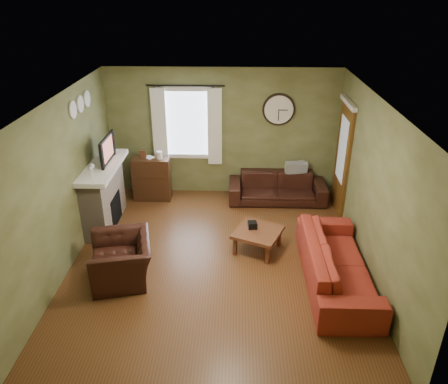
{
  "coord_description": "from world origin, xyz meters",
  "views": [
    {
      "loc": [
        0.3,
        -5.81,
        4.09
      ],
      "look_at": [
        0.1,
        0.4,
        1.05
      ],
      "focal_mm": 35.0,
      "sensor_mm": 36.0,
      "label": 1
    }
  ],
  "objects_px": {
    "sofa_brown": "(277,188)",
    "sofa_red": "(337,263)",
    "bookshelf": "(152,179)",
    "armchair": "(122,260)",
    "coffee_table": "(258,241)"
  },
  "relations": [
    {
      "from": "sofa_red",
      "to": "bookshelf",
      "type": "bearing_deg",
      "value": 50.37
    },
    {
      "from": "sofa_brown",
      "to": "coffee_table",
      "type": "height_order",
      "value": "sofa_brown"
    },
    {
      "from": "sofa_red",
      "to": "armchair",
      "type": "bearing_deg",
      "value": 90.01
    },
    {
      "from": "sofa_brown",
      "to": "coffee_table",
      "type": "xyz_separation_m",
      "value": [
        -0.46,
        -1.85,
        -0.1
      ]
    },
    {
      "from": "sofa_red",
      "to": "armchair",
      "type": "relative_size",
      "value": 2.29
    },
    {
      "from": "sofa_brown",
      "to": "coffee_table",
      "type": "bearing_deg",
      "value": -103.94
    },
    {
      "from": "armchair",
      "to": "sofa_red",
      "type": "bearing_deg",
      "value": 76.17
    },
    {
      "from": "sofa_brown",
      "to": "armchair",
      "type": "height_order",
      "value": "armchair"
    },
    {
      "from": "sofa_brown",
      "to": "sofa_red",
      "type": "distance_m",
      "value": 2.75
    },
    {
      "from": "bookshelf",
      "to": "armchair",
      "type": "relative_size",
      "value": 0.89
    },
    {
      "from": "bookshelf",
      "to": "sofa_red",
      "type": "height_order",
      "value": "bookshelf"
    },
    {
      "from": "sofa_red",
      "to": "armchair",
      "type": "xyz_separation_m",
      "value": [
        -3.19,
        -0.0,
        -0.01
      ]
    },
    {
      "from": "sofa_red",
      "to": "coffee_table",
      "type": "xyz_separation_m",
      "value": [
        -1.13,
        0.81,
        -0.15
      ]
    },
    {
      "from": "bookshelf",
      "to": "coffee_table",
      "type": "bearing_deg",
      "value": -41.63
    },
    {
      "from": "bookshelf",
      "to": "sofa_red",
      "type": "distance_m",
      "value": 4.17
    }
  ]
}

